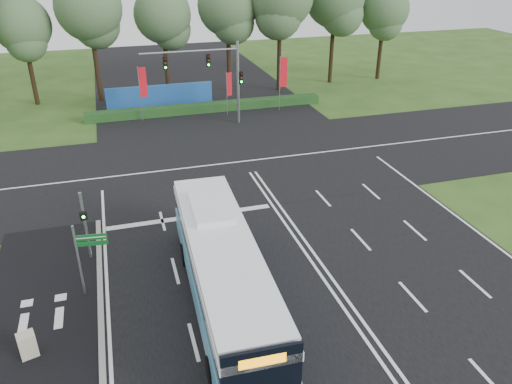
# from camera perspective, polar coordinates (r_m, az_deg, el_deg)

# --- Properties ---
(ground) EXTENTS (120.00, 120.00, 0.00)m
(ground) POSITION_cam_1_polar(r_m,az_deg,el_deg) (26.05, 5.37, -6.60)
(ground) COLOR #2C4B19
(ground) RESTS_ON ground
(road_main) EXTENTS (20.00, 120.00, 0.04)m
(road_main) POSITION_cam_1_polar(r_m,az_deg,el_deg) (26.04, 5.37, -6.57)
(road_main) COLOR black
(road_main) RESTS_ON ground
(road_cross) EXTENTS (120.00, 14.00, 0.05)m
(road_cross) POSITION_cam_1_polar(r_m,az_deg,el_deg) (36.11, -1.60, 3.47)
(road_cross) COLOR black
(road_cross) RESTS_ON ground
(bike_path) EXTENTS (5.00, 18.00, 0.06)m
(bike_path) POSITION_cam_1_polar(r_m,az_deg,el_deg) (22.58, -23.52, -15.05)
(bike_path) COLOR black
(bike_path) RESTS_ON ground
(kerb_strip) EXTENTS (0.25, 18.00, 0.12)m
(kerb_strip) POSITION_cam_1_polar(r_m,az_deg,el_deg) (22.26, -17.27, -14.38)
(kerb_strip) COLOR gray
(kerb_strip) RESTS_ON ground
(city_bus) EXTENTS (3.14, 12.82, 3.66)m
(city_bus) POSITION_cam_1_polar(r_m,az_deg,el_deg) (21.27, -3.78, -9.06)
(city_bus) COLOR #55A0C6
(city_bus) RESTS_ON ground
(pedestrian_signal) EXTENTS (0.35, 0.43, 3.70)m
(pedestrian_signal) POSITION_cam_1_polar(r_m,az_deg,el_deg) (25.57, -18.95, -3.47)
(pedestrian_signal) COLOR gray
(pedestrian_signal) RESTS_ON ground
(street_sign) EXTENTS (1.39, 0.25, 3.59)m
(street_sign) POSITION_cam_1_polar(r_m,az_deg,el_deg) (22.91, -18.97, -6.41)
(street_sign) COLOR gray
(street_sign) RESTS_ON ground
(utility_cabinet) EXTENTS (0.76, 0.69, 1.06)m
(utility_cabinet) POSITION_cam_1_polar(r_m,az_deg,el_deg) (21.63, -24.64, -15.65)
(utility_cabinet) COLOR #BCB698
(utility_cabinet) RESTS_ON ground
(banner_flag_left) EXTENTS (0.70, 0.19, 4.81)m
(banner_flag_left) POSITION_cam_1_polar(r_m,az_deg,el_deg) (45.12, -12.88, 11.75)
(banner_flag_left) COLOR gray
(banner_flag_left) RESTS_ON ground
(banner_flag_mid) EXTENTS (0.56, 0.24, 3.95)m
(banner_flag_mid) POSITION_cam_1_polar(r_m,az_deg,el_deg) (45.88, -3.14, 11.93)
(banner_flag_mid) COLOR gray
(banner_flag_mid) RESTS_ON ground
(banner_flag_right) EXTENTS (0.74, 0.10, 5.04)m
(banner_flag_right) POSITION_cam_1_polar(r_m,az_deg,el_deg) (47.00, 3.04, 13.13)
(banner_flag_right) COLOR gray
(banner_flag_right) RESTS_ON ground
(traffic_light_gantry) EXTENTS (8.41, 0.28, 7.00)m
(traffic_light_gantry) POSITION_cam_1_polar(r_m,az_deg,el_deg) (42.60, -4.48, 13.60)
(traffic_light_gantry) COLOR gray
(traffic_light_gantry) RESTS_ON ground
(hedge) EXTENTS (22.00, 1.20, 0.80)m
(hedge) POSITION_cam_1_polar(r_m,az_deg,el_deg) (47.46, -5.61, 9.58)
(hedge) COLOR #163D18
(hedge) RESTS_ON ground
(blue_hoarding) EXTENTS (10.00, 0.30, 2.20)m
(blue_hoarding) POSITION_cam_1_polar(r_m,az_deg,el_deg) (49.09, -10.90, 10.67)
(blue_hoarding) COLOR #1C4E9A
(blue_hoarding) RESTS_ON ground
(eucalyptus_row) EXTENTS (47.82, 8.08, 12.76)m
(eucalyptus_row) POSITION_cam_1_polar(r_m,az_deg,el_deg) (52.05, -7.33, 20.30)
(eucalyptus_row) COLOR black
(eucalyptus_row) RESTS_ON ground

